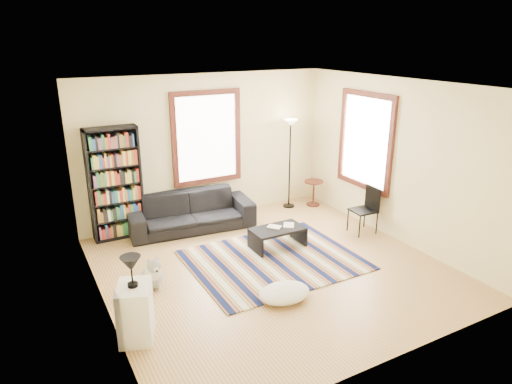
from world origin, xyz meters
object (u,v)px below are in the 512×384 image
floor_cushion (284,293)px  side_table (314,193)px  floor_lamp (290,164)px  dog (151,271)px  white_cabinet (136,312)px  folding_chair (363,211)px  sofa (191,211)px  coffee_table (277,238)px  bookshelf (115,184)px

floor_cushion → side_table: side_table is taller
floor_lamp → dog: floor_lamp is taller
floor_lamp → white_cabinet: size_ratio=2.66×
dog → floor_cushion: bearing=-38.9°
folding_chair → white_cabinet: bearing=-161.7°
floor_lamp → white_cabinet: (-3.99, -2.90, -0.58)m
floor_cushion → sofa: bearing=94.9°
coffee_table → dog: dog is taller
sofa → floor_cushion: bearing=-79.1°
floor_lamp → dog: bearing=-152.4°
sofa → side_table: (2.75, -0.07, -0.07)m
floor_cushion → white_cabinet: bearing=176.6°
floor_lamp → bookshelf: bearing=177.2°
coffee_table → dog: size_ratio=1.76×
folding_chair → floor_cushion: bearing=-149.0°
floor_lamp → dog: (-3.50, -1.83, -0.67)m
sofa → dog: sofa is taller
floor_lamp → side_table: 0.85m
sofa → bookshelf: bookshelf is taller
side_table → dog: 4.34m
floor_lamp → side_table: bearing=-18.8°
coffee_table → side_table: size_ratio=1.67×
white_cabinet → floor_lamp: bearing=56.7°
sofa → dog: bearing=-120.1°
bookshelf → dog: bearing=-90.0°
floor_lamp → white_cabinet: floor_lamp is taller
coffee_table → side_table: side_table is taller
bookshelf → white_cabinet: size_ratio=2.86×
coffee_table → folding_chair: size_ratio=1.05×
dog → sofa: bearing=53.1°
side_table → floor_cushion: bearing=-131.3°
sofa → coffee_table: (1.00, -1.49, -0.16)m
folding_chair → dog: 3.96m
sofa → folding_chair: 3.18m
bookshelf → white_cabinet: 3.17m
dog → bookshelf: bearing=89.2°
floor_cushion → floor_lamp: (1.99, 3.02, 0.84)m
sofa → white_cabinet: size_ratio=3.30×
coffee_table → white_cabinet: white_cabinet is taller
bookshelf → coffee_table: (2.26, -1.76, -0.82)m
bookshelf → floor_cushion: 3.64m
floor_lamp → coffee_table: bearing=-128.0°
side_table → dog: bearing=-157.6°
side_table → folding_chair: bearing=-91.8°
folding_chair → dog: (-3.96, -0.05, -0.17)m
sofa → white_cabinet: 3.30m
sofa → floor_cushion: sofa is taller
bookshelf → floor_lamp: 3.50m
sofa → side_table: size_ratio=4.28×
coffee_table → folding_chair: (1.70, -0.19, 0.25)m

